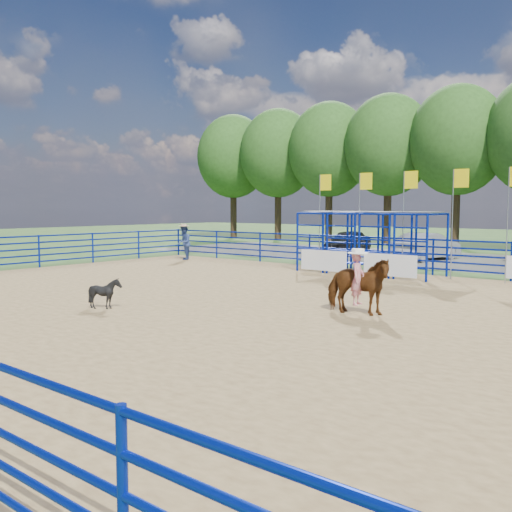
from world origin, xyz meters
The scene contains 10 objects.
ground centered at (0.00, 0.00, 0.00)m, with size 120.00×120.00×0.00m, color #3D6127.
arena_dirt centered at (0.00, 0.00, 0.01)m, with size 30.00×20.00×0.02m, color #A18250.
gravel_strip centered at (0.00, 17.00, 0.01)m, with size 40.00×10.00×0.01m, color gray.
horse_and_rider centered at (1.83, 0.60, 0.87)m, with size 1.88×1.09×2.38m.
calf centered at (-3.87, -3.03, 0.44)m, with size 0.69×0.77×0.85m, color black.
spectator_cowboy centered at (-12.63, 8.20, 0.94)m, with size 1.09×1.10×1.84m.
car_a centered at (-7.87, 16.76, 0.72)m, with size 1.67×4.15×1.41m, color black.
car_b centered at (-2.83, 16.10, 0.72)m, with size 1.51×4.33×1.43m, color gray.
perimeter_fence centered at (0.00, 0.00, 0.75)m, with size 30.10×20.10×1.50m.
chute_assembly centered at (-1.90, 8.84, 1.26)m, with size 19.32×2.41×4.20m.
Camera 1 is at (9.01, -12.26, 2.80)m, focal length 40.00 mm.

